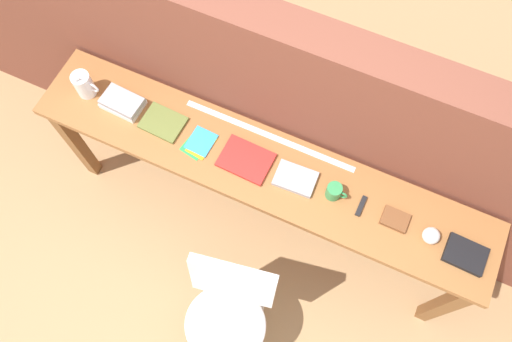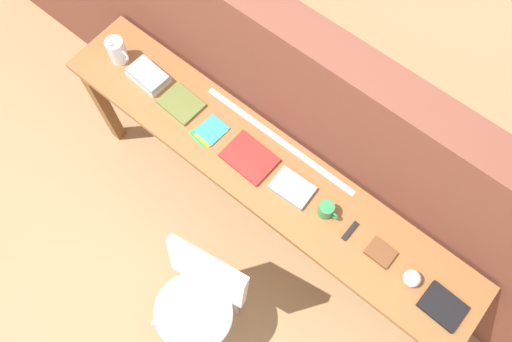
{
  "view_description": "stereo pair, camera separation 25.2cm",
  "coord_description": "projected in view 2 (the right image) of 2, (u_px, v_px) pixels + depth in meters",
  "views": [
    {
      "loc": [
        0.41,
        -0.64,
        3.23
      ],
      "look_at": [
        0.0,
        0.25,
        0.9
      ],
      "focal_mm": 35.0,
      "sensor_mm": 36.0,
      "label": 1
    },
    {
      "loc": [
        0.62,
        -0.51,
        3.23
      ],
      "look_at": [
        0.0,
        0.25,
        0.9
      ],
      "focal_mm": 35.0,
      "sensor_mm": 36.0,
      "label": 2
    }
  ],
  "objects": [
    {
      "name": "brick_wall_back",
      "position": [
        301.0,
        128.0,
        2.74
      ],
      "size": [
        6.0,
        0.2,
        1.59
      ],
      "primitive_type": "cube",
      "color": "brown",
      "rests_on": "ground"
    },
    {
      "name": "book_stack_leftmost",
      "position": [
        148.0,
        76.0,
        2.73
      ],
      "size": [
        0.23,
        0.15,
        0.07
      ],
      "color": "white",
      "rests_on": "sideboard"
    },
    {
      "name": "pamphlet_pile_colourful",
      "position": [
        210.0,
        131.0,
        2.63
      ],
      "size": [
        0.16,
        0.18,
        0.01
      ],
      "color": "green",
      "rests_on": "sideboard"
    },
    {
      "name": "leather_journal_brown",
      "position": [
        380.0,
        253.0,
        2.37
      ],
      "size": [
        0.13,
        0.1,
        0.02
      ],
      "primitive_type": "cube",
      "rotation": [
        0.0,
        0.0,
        -0.01
      ],
      "color": "brown",
      "rests_on": "sideboard"
    },
    {
      "name": "ground_plane",
      "position": [
        232.0,
        251.0,
        3.28
      ],
      "size": [
        40.0,
        40.0,
        0.0
      ],
      "primitive_type": "plane",
      "color": "tan"
    },
    {
      "name": "pitcher_white",
      "position": [
        117.0,
        50.0,
        2.74
      ],
      "size": [
        0.14,
        0.1,
        0.18
      ],
      "color": "white",
      "rests_on": "sideboard"
    },
    {
      "name": "multitool_folded",
      "position": [
        350.0,
        231.0,
        2.42
      ],
      "size": [
        0.03,
        0.11,
        0.02
      ],
      "primitive_type": "cube",
      "rotation": [
        0.0,
        0.0,
        -0.02
      ],
      "color": "black",
      "rests_on": "sideboard"
    },
    {
      "name": "book_open_centre",
      "position": [
        250.0,
        158.0,
        2.56
      ],
      "size": [
        0.27,
        0.2,
        0.02
      ],
      "primitive_type": "cube",
      "rotation": [
        0.0,
        0.0,
        -0.03
      ],
      "color": "red",
      "rests_on": "sideboard"
    },
    {
      "name": "magazine_cycling",
      "position": [
        181.0,
        103.0,
        2.69
      ],
      "size": [
        0.23,
        0.18,
        0.02
      ],
      "primitive_type": "cube",
      "rotation": [
        0.0,
        0.0,
        -0.05
      ],
      "color": "olive",
      "rests_on": "sideboard"
    },
    {
      "name": "chair_white_moulded",
      "position": [
        199.0,
        298.0,
        2.65
      ],
      "size": [
        0.51,
        0.52,
        0.89
      ],
      "color": "white",
      "rests_on": "ground"
    },
    {
      "name": "book_repair_rightmost",
      "position": [
        443.0,
        307.0,
        2.27
      ],
      "size": [
        0.2,
        0.15,
        0.03
      ],
      "primitive_type": "cube",
      "rotation": [
        0.0,
        0.0,
        -0.03
      ],
      "color": "black",
      "rests_on": "sideboard"
    },
    {
      "name": "ruler_metal_back_edge",
      "position": [
        279.0,
        140.0,
        2.61
      ],
      "size": [
        0.96,
        0.03,
        0.0
      ],
      "primitive_type": "cube",
      "color": "silver",
      "rests_on": "sideboard"
    },
    {
      "name": "sports_ball_small",
      "position": [
        412.0,
        278.0,
        2.29
      ],
      "size": [
        0.08,
        0.08,
        0.08
      ],
      "primitive_type": "sphere",
      "color": "silver",
      "rests_on": "sideboard"
    },
    {
      "name": "sideboard",
      "position": [
        262.0,
        176.0,
        2.69
      ],
      "size": [
        2.5,
        0.44,
        0.88
      ],
      "color": "#996033",
      "rests_on": "ground"
    },
    {
      "name": "mug",
      "position": [
        326.0,
        210.0,
        2.42
      ],
      "size": [
        0.11,
        0.08,
        0.09
      ],
      "color": "#338C4C",
      "rests_on": "sideboard"
    },
    {
      "name": "book_grey_hardcover",
      "position": [
        292.0,
        188.0,
        2.5
      ],
      "size": [
        0.21,
        0.15,
        0.03
      ],
      "primitive_type": "cube",
      "rotation": [
        0.0,
        0.0,
        0.05
      ],
      "color": "#9E9EA3",
      "rests_on": "sideboard"
    }
  ]
}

